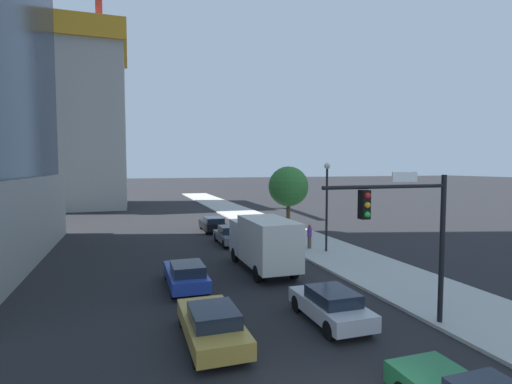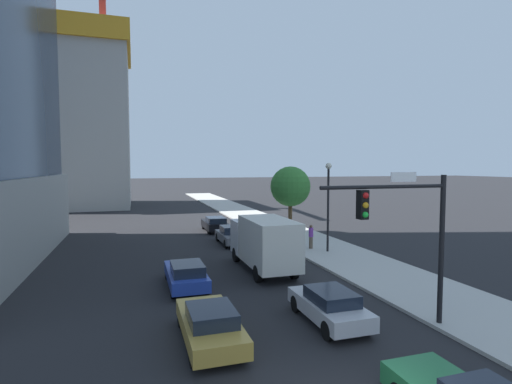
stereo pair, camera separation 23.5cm
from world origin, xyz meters
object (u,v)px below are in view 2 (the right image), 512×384
object	(u,v)px
car_gray	(231,235)
car_blue	(186,274)
traffic_light_pole	(406,222)
pedestrian_purple_shirt	(311,236)
car_silver	(329,305)
street_lamp	(328,194)
car_gold	(210,324)
car_black	(215,224)
box_truck	(264,241)
street_tree	(290,187)
construction_building	(74,111)

from	to	relation	value
car_gray	car_blue	bearing A→B (deg)	-115.37
traffic_light_pole	pedestrian_purple_shirt	size ratio (longest dim) A/B	3.33
car_silver	pedestrian_purple_shirt	xyz separation A→B (m)	(5.16, 12.55, 0.34)
street_lamp	traffic_light_pole	bearing A→B (deg)	-105.48
car_gold	pedestrian_purple_shirt	xyz separation A→B (m)	(10.04, 12.83, 0.38)
car_gold	car_gray	distance (m)	17.60
car_gray	car_silver	size ratio (longest dim) A/B	1.05
street_lamp	car_blue	distance (m)	12.35
car_black	car_blue	xyz separation A→B (m)	(-4.88, -16.71, -0.03)
street_lamp	pedestrian_purple_shirt	size ratio (longest dim) A/B	3.59
traffic_light_pole	box_truck	world-z (taller)	traffic_light_pole
box_truck	pedestrian_purple_shirt	xyz separation A→B (m)	(5.16, 4.37, -0.74)
street_tree	pedestrian_purple_shirt	bearing A→B (deg)	-99.44
car_gold	car_gray	bearing A→B (deg)	73.90
street_tree	car_silver	size ratio (longest dim) A/B	1.44
traffic_light_pole	car_gold	distance (m)	8.12
car_blue	car_black	bearing A→B (deg)	73.72
street_lamp	car_gray	size ratio (longest dim) A/B	1.44
traffic_light_pole	street_tree	bearing A→B (deg)	79.24
car_gold	pedestrian_purple_shirt	size ratio (longest dim) A/B	2.65
car_gold	car_black	distance (m)	23.84
car_gold	car_black	xyz separation A→B (m)	(4.88, 23.33, 0.04)
car_gray	car_blue	xyz separation A→B (m)	(-4.88, -10.29, -0.01)
street_lamp	box_truck	xyz separation A→B (m)	(-5.87, -3.07, -2.47)
street_lamp	car_black	xyz separation A→B (m)	(-5.87, 11.80, -3.54)
street_lamp	pedestrian_purple_shirt	world-z (taller)	street_lamp
car_black	car_silver	size ratio (longest dim) A/B	1.07
box_truck	pedestrian_purple_shirt	size ratio (longest dim) A/B	3.89
traffic_light_pole	car_gray	distance (m)	18.68
traffic_light_pole	car_blue	xyz separation A→B (m)	(-7.20, 7.91, -3.51)
street_lamp	pedestrian_purple_shirt	xyz separation A→B (m)	(-0.70, 1.30, -3.21)
construction_building	traffic_light_pole	size ratio (longest dim) A/B	5.83
construction_building	pedestrian_purple_shirt	world-z (taller)	construction_building
car_black	car_gray	xyz separation A→B (m)	(0.00, -6.42, -0.01)
car_black	traffic_light_pole	bearing A→B (deg)	-84.62
construction_building	car_gray	size ratio (longest dim) A/B	7.77
car_blue	pedestrian_purple_shirt	world-z (taller)	pedestrian_purple_shirt
car_black	car_silver	bearing A→B (deg)	-90.00
car_gray	box_truck	distance (m)	8.52
traffic_light_pole	pedestrian_purple_shirt	bearing A→B (deg)	78.61
street_tree	box_truck	world-z (taller)	street_tree
car_silver	car_blue	bearing A→B (deg)	127.58
car_gray	street_lamp	bearing A→B (deg)	-42.52
construction_building	car_blue	size ratio (longest dim) A/B	7.33
street_lamp	car_blue	world-z (taller)	street_lamp
traffic_light_pole	car_blue	world-z (taller)	traffic_light_pole
street_lamp	car_black	size ratio (longest dim) A/B	1.41
street_lamp	street_tree	distance (m)	8.10
construction_building	street_lamp	bearing A→B (deg)	-61.82
traffic_light_pole	car_silver	bearing A→B (deg)	145.93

